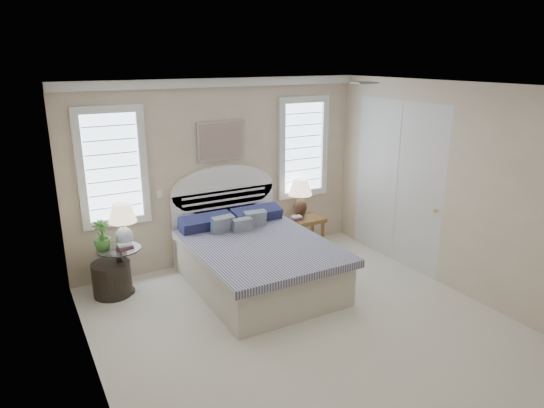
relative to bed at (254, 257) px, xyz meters
The scene contains 21 objects.
floor 1.51m from the bed, 90.00° to the right, with size 4.50×5.00×0.01m, color beige.
ceiling 2.74m from the bed, 90.00° to the right, with size 4.50×5.00×0.01m, color white.
wall_back 1.42m from the bed, 90.00° to the left, with size 4.50×0.02×2.70m, color #C1AC91.
wall_left 2.85m from the bed, 147.06° to the right, with size 0.02×5.00×2.70m, color #C1AC91.
wall_right 2.85m from the bed, 32.94° to the right, with size 0.02×5.00×2.70m, color #C1AC91.
crown_molding 2.47m from the bed, 90.00° to the left, with size 4.50×0.08×0.12m, color white.
hvac_vent 2.67m from the bed, 28.73° to the right, with size 0.30×0.20×0.02m, color #B2B2B2.
switch_plate 1.59m from the bed, 132.76° to the left, with size 0.08×0.01×0.12m, color white.
window_left 2.22m from the bed, 146.59° to the left, with size 0.90×0.06×1.60m, color silver.
window_right 2.12m from the bed, 36.14° to the left, with size 0.90×0.06×1.60m, color silver.
painting 1.75m from the bed, 90.00° to the left, with size 0.74×0.04×0.58m, color silver.
closet_door 2.39m from the bed, ahead, with size 0.02×1.80×2.40m, color silver.
bed is the anchor object (origin of this frame).
side_table_left 1.75m from the bed, 160.26° to the left, with size 0.56×0.56×0.63m.
nightstand_right 1.47m from the bed, 28.03° to the left, with size 0.50×0.40×0.53m.
floor_pot 1.87m from the bed, 161.28° to the left, with size 0.49×0.49×0.45m, color black.
lamp_left 1.78m from the bed, 158.15° to the left, with size 0.40×0.40×0.58m.
lamp_right 1.60m from the bed, 33.85° to the left, with size 0.38×0.38×0.61m.
potted_plant 1.98m from the bed, 161.57° to the left, with size 0.22×0.22×0.39m, color #29682C.
books_left 1.69m from the bed, 162.02° to the left, with size 0.20×0.15×0.08m.
books_right 1.31m from the bed, 31.88° to the left, with size 0.17×0.13×0.07m.
Camera 1 is at (-2.73, -3.96, 2.99)m, focal length 32.00 mm.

